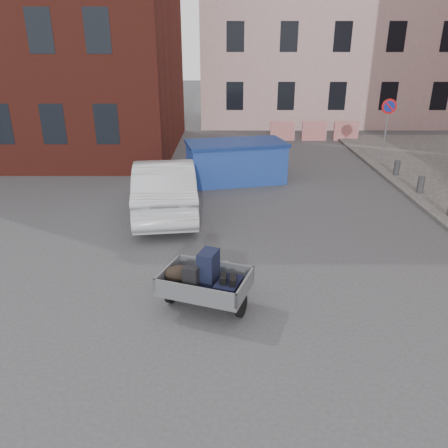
{
  "coord_description": "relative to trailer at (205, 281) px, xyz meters",
  "views": [
    {
      "loc": [
        -0.58,
        -8.47,
        4.69
      ],
      "look_at": [
        -0.6,
        0.35,
        1.1
      ],
      "focal_mm": 35.0,
      "sensor_mm": 36.0,
      "label": 1
    }
  ],
  "objects": [
    {
      "name": "dumpster",
      "position": [
        0.79,
        8.59,
        0.14
      ],
      "size": [
        3.88,
        2.59,
        1.49
      ],
      "rotation": [
        0.0,
        0.0,
        0.23
      ],
      "color": "#2143A1",
      "rests_on": "ground"
    },
    {
      "name": "building_pink",
      "position": [
        6.96,
        23.28,
        6.39
      ],
      "size": [
        16.0,
        8.0,
        14.0
      ],
      "primitive_type": "cube",
      "color": "#C29895",
      "rests_on": "ground"
    },
    {
      "name": "ground",
      "position": [
        0.96,
        1.28,
        -0.61
      ],
      "size": [
        120.0,
        120.0,
        0.0
      ],
      "primitive_type": "plane",
      "color": "#38383A",
      "rests_on": "ground"
    },
    {
      "name": "trailer",
      "position": [
        0.0,
        0.0,
        0.0
      ],
      "size": [
        1.88,
        1.98,
        1.2
      ],
      "rotation": [
        0.0,
        0.0,
        -0.34
      ],
      "color": "black",
      "rests_on": "ground"
    },
    {
      "name": "barriers",
      "position": [
        5.16,
        16.28,
        -0.11
      ],
      "size": [
        4.7,
        0.18,
        1.0
      ],
      "color": "red",
      "rests_on": "ground"
    },
    {
      "name": "silver_car",
      "position": [
        -1.43,
        5.35,
        0.21
      ],
      "size": [
        2.36,
        5.12,
        1.63
      ],
      "primitive_type": "imported",
      "rotation": [
        0.0,
        0.0,
        3.27
      ],
      "color": "silver",
      "rests_on": "ground"
    },
    {
      "name": "no_parking_sign",
      "position": [
        6.96,
        10.76,
        1.41
      ],
      "size": [
        0.6,
        0.09,
        2.65
      ],
      "color": "gray",
      "rests_on": "sidewalk"
    }
  ]
}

